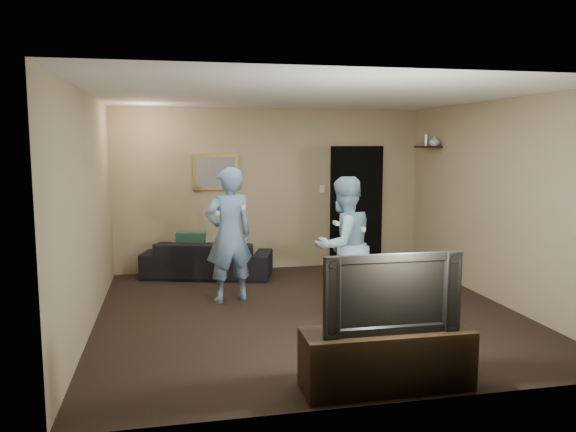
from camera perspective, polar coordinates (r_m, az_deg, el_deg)
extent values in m
plane|color=black|center=(6.97, 2.02, -9.69)|extent=(5.00, 5.00, 0.00)
cube|color=silver|center=(6.68, 2.12, 12.13)|extent=(5.00, 5.00, 0.04)
cube|color=tan|center=(9.14, -1.72, 2.71)|extent=(5.00, 0.04, 2.60)
cube|color=tan|center=(4.34, 10.06, -2.65)|extent=(5.00, 0.04, 2.60)
cube|color=tan|center=(6.57, -19.61, 0.43)|extent=(0.04, 5.00, 2.60)
cube|color=tan|center=(7.70, 20.45, 1.36)|extent=(0.04, 5.00, 2.60)
imported|color=black|center=(8.75, -8.16, -4.31)|extent=(2.07, 1.27, 0.57)
cube|color=#174636|center=(8.70, -9.84, -3.09)|extent=(0.46, 0.25, 0.44)
cube|color=olive|center=(8.98, -7.38, 4.49)|extent=(0.72, 0.05, 0.57)
cube|color=slate|center=(8.95, -7.37, 4.48)|extent=(0.62, 0.01, 0.47)
cube|color=black|center=(9.50, 6.96, 1.02)|extent=(0.90, 0.06, 2.00)
cube|color=silver|center=(9.30, 3.47, 2.78)|extent=(0.08, 0.02, 0.12)
cube|color=black|center=(9.18, 14.02, 6.83)|extent=(0.20, 0.60, 0.03)
imported|color=silver|center=(8.98, 14.67, 7.41)|extent=(0.18, 0.18, 0.16)
cylinder|color=silver|center=(9.23, 13.89, 7.49)|extent=(0.06, 0.06, 0.18)
cube|color=black|center=(4.93, 9.95, -14.14)|extent=(1.43, 0.47, 0.51)
imported|color=black|center=(4.74, 10.11, -7.50)|extent=(1.16, 0.16, 0.67)
imported|color=#7095C2|center=(7.27, -6.01, -1.93)|extent=(0.72, 0.57, 1.75)
cube|color=white|center=(6.99, -7.17, 0.29)|extent=(0.04, 0.14, 0.04)
cube|color=white|center=(7.02, -4.57, 0.87)|extent=(0.05, 0.09, 0.05)
imported|color=#8CB5CC|center=(6.76, 5.64, -3.02)|extent=(0.98, 0.88, 1.66)
cube|color=white|center=(6.46, 4.91, -0.73)|extent=(0.04, 0.14, 0.04)
cube|color=white|center=(6.57, 7.58, -1.31)|extent=(0.05, 0.09, 0.05)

